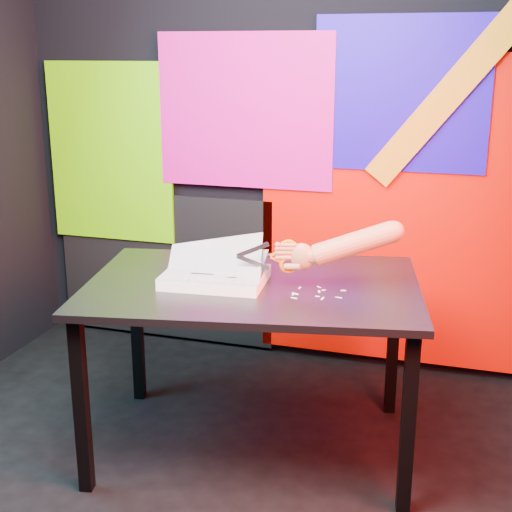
% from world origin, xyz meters
% --- Properties ---
extents(room, '(3.01, 3.01, 2.71)m').
position_xyz_m(room, '(0.00, 0.00, 1.35)').
color(room, black).
rests_on(room, ground).
extents(backdrop, '(2.88, 0.05, 2.08)m').
position_xyz_m(backdrop, '(0.06, 1.46, 0.96)').
color(backdrop, '#CC0800').
rests_on(backdrop, ground).
extents(work_table, '(1.48, 1.13, 0.75)m').
position_xyz_m(work_table, '(0.10, 0.48, 0.67)').
color(work_table, black).
rests_on(work_table, ground).
extents(printout_stack, '(0.45, 0.33, 0.21)m').
position_xyz_m(printout_stack, '(-0.05, 0.43, 0.78)').
color(printout_stack, white).
rests_on(printout_stack, work_table).
extents(scissors, '(0.23, 0.07, 0.14)m').
position_xyz_m(scissors, '(0.24, 0.46, 0.88)').
color(scissors, '#B5B5B5').
rests_on(scissors, printout_stack).
extents(hand_forearm, '(0.47, 0.18, 0.20)m').
position_xyz_m(hand_forearm, '(0.47, 0.52, 0.93)').
color(hand_forearm, '#964C39').
rests_on(hand_forearm, work_table).
extents(paper_clippings, '(0.20, 0.17, 0.00)m').
position_xyz_m(paper_clippings, '(0.37, 0.43, 0.75)').
color(paper_clippings, beige).
rests_on(paper_clippings, work_table).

